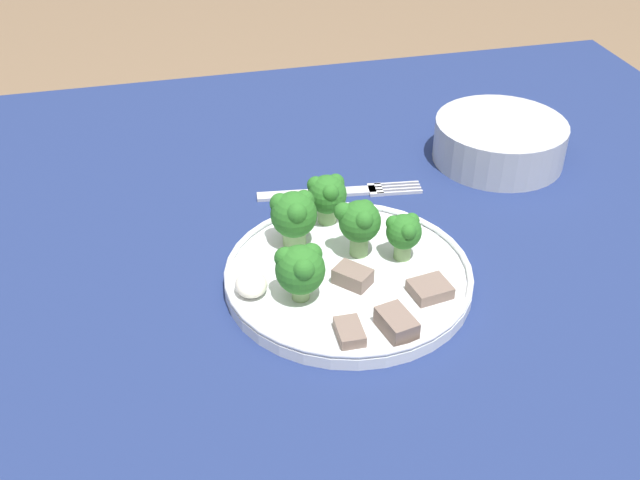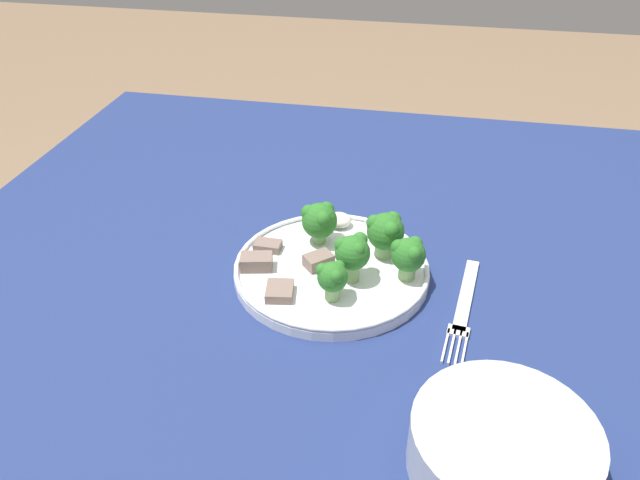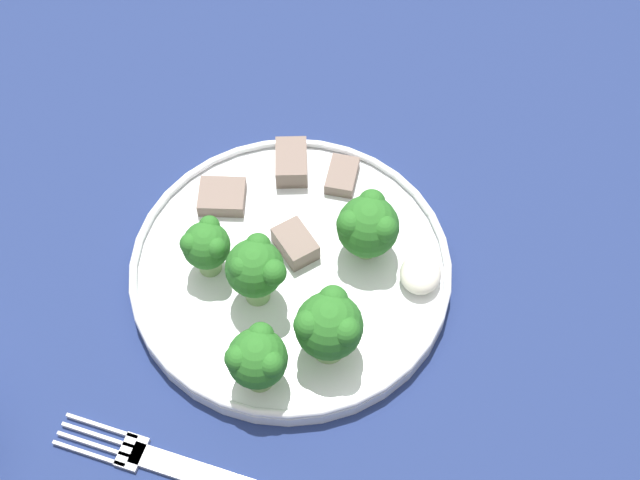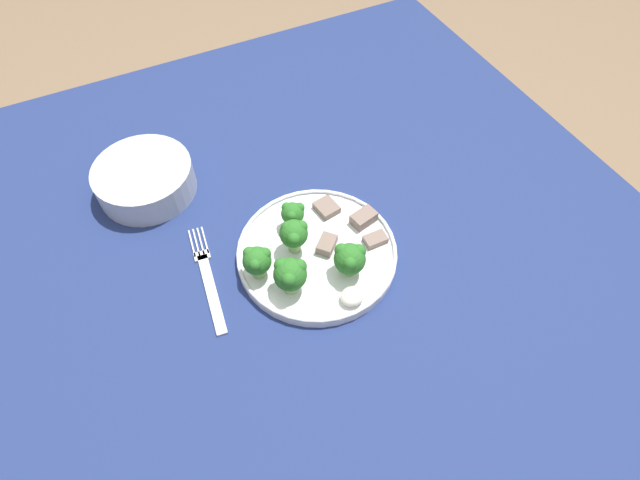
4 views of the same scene
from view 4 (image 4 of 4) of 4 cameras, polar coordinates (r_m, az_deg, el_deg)
The scene contains 15 objects.
ground_plane at distance 1.42m, azimuth -0.55°, elevation -17.92°, with size 8.00×8.00×0.00m, color #7F664C.
table at distance 0.84m, azimuth -0.88°, elevation -4.49°, with size 1.07×1.11×0.73m.
dinner_plate at distance 0.75m, azimuth -0.22°, elevation -1.37°, with size 0.24×0.24×0.02m.
fork at distance 0.75m, azimuth -12.67°, elevation -4.35°, with size 0.04×0.19×0.00m.
cream_bowl at distance 0.86m, azimuth -19.35°, elevation 6.52°, with size 0.16×0.16×0.05m.
broccoli_floret_near_rim_left at distance 0.71m, azimuth -2.90°, elevation 0.49°, with size 0.04×0.04×0.06m.
broccoli_floret_center_left at distance 0.70m, azimuth 3.42°, elevation -2.13°, with size 0.05×0.05×0.06m.
broccoli_floret_back_left at distance 0.70m, azimuth -7.21°, elevation -2.38°, with size 0.04×0.04×0.05m.
broccoli_floret_front_left at distance 0.75m, azimuth -3.15°, elevation 3.01°, with size 0.04×0.03×0.05m.
broccoli_floret_center_back at distance 0.68m, azimuth -3.43°, elevation -3.95°, with size 0.05×0.05×0.06m.
meat_slice_front_slice at distance 0.74m, azimuth 0.78°, elevation -0.50°, with size 0.04×0.04×0.02m.
meat_slice_middle_slice at distance 0.79m, azimuth 0.75°, elevation 3.73°, with size 0.04×0.04×0.01m.
meat_slice_rear_slice at distance 0.77m, azimuth 5.10°, elevation 2.40°, with size 0.04×0.03×0.02m.
meat_slice_edge_slice at distance 0.75m, azimuth 6.35°, elevation 0.08°, with size 0.03×0.02×0.01m.
sauce_dollop at distance 0.69m, azimuth 3.70°, elevation -6.45°, with size 0.03×0.03×0.02m.
Camera 4 is at (-0.18, -0.40, 1.35)m, focal length 28.00 mm.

